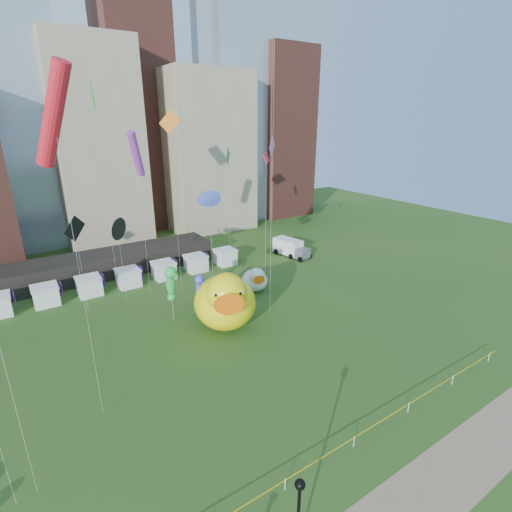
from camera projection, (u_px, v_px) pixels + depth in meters
ground at (285, 490)px, 23.59m from camera, size 160.00×160.00×0.00m
skyline at (80, 118)px, 65.43m from camera, size 101.00×23.00×68.00m
pavilion at (80, 269)px, 53.93m from camera, size 38.00×6.00×3.20m
vendor_tents at (129, 278)px, 52.00m from camera, size 33.24×2.80×2.40m
caution_tape at (285, 482)px, 23.36m from camera, size 50.00×0.06×0.90m
big_duck at (225, 300)px, 40.90m from camera, size 9.28×10.14×7.07m
small_duck at (255, 279)px, 50.31m from camera, size 4.43×5.01×3.51m
seahorse_green at (171, 281)px, 42.20m from camera, size 1.64×1.91×6.33m
seahorse_purple at (199, 286)px, 44.02m from camera, size 1.13×1.45×4.76m
lamppost at (299, 509)px, 19.13m from camera, size 0.54×0.54×5.22m
box_truck at (290, 248)px, 63.40m from camera, size 3.48×6.68×2.70m
kite_0 at (266, 158)px, 43.71m from camera, size 2.63×3.06×17.80m
kite_1 at (272, 155)px, 38.90m from camera, size 1.47×1.19×19.74m
kite_2 at (75, 230)px, 41.73m from camera, size 2.48×1.53×11.66m
kite_3 at (228, 159)px, 52.27m from camera, size 1.59×1.82×17.86m
kite_6 at (170, 127)px, 43.71m from camera, size 1.87×1.93×22.45m
kite_7 at (136, 154)px, 43.97m from camera, size 2.50×3.11×20.29m
kite_8 at (53, 115)px, 22.39m from camera, size 2.92×3.53×24.71m
kite_10 at (118, 229)px, 45.13m from camera, size 1.88×2.20×10.54m
kite_11 at (93, 99)px, 41.54m from camera, size 0.46×3.51×25.64m
kite_13 at (210, 199)px, 41.05m from camera, size 1.79×0.43×14.27m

